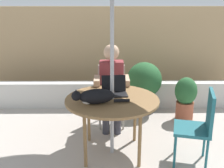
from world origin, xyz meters
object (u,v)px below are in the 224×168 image
at_px(chair_occupied, 111,90).
at_px(laptop, 114,89).
at_px(person_seated, 111,82).
at_px(potted_plant_near_fence, 144,84).
at_px(potted_plant_by_chair, 186,97).
at_px(patio_table, 112,103).
at_px(cat, 95,97).
at_px(chair_empty, 200,123).

xyz_separation_m(chair_occupied, laptop, (0.03, -0.70, 0.26)).
height_order(person_seated, potted_plant_near_fence, person_seated).
bearing_deg(potted_plant_by_chair, laptop, -144.47).
relative_size(chair_occupied, laptop, 2.71).
distance_m(potted_plant_near_fence, potted_plant_by_chair, 0.70).
bearing_deg(laptop, patio_table, -98.37).
distance_m(cat, potted_plant_by_chair, 1.82).
relative_size(person_seated, laptop, 3.75).
distance_m(patio_table, potted_plant_by_chair, 1.54).
relative_size(chair_empty, potted_plant_by_chair, 1.29).
bearing_deg(laptop, chair_empty, -24.11).
bearing_deg(cat, patio_table, 37.76).
relative_size(person_seated, potted_plant_near_fence, 1.45).
relative_size(laptop, cat, 0.50).
xyz_separation_m(chair_occupied, chair_empty, (0.99, -1.13, 0.00)).
bearing_deg(laptop, person_seated, 92.90).
height_order(chair_empty, person_seated, person_seated).
relative_size(person_seated, cat, 1.87).
distance_m(cat, potted_plant_near_fence, 1.67).
distance_m(person_seated, potted_plant_near_fence, 0.82).
xyz_separation_m(laptop, potted_plant_near_fence, (0.51, 1.12, -0.30)).
bearing_deg(potted_plant_by_chair, chair_empty, -97.50).
distance_m(patio_table, chair_empty, 1.03).
distance_m(patio_table, potted_plant_near_fence, 1.43).
height_order(laptop, potted_plant_near_fence, laptop).
xyz_separation_m(chair_occupied, potted_plant_near_fence, (0.54, 0.42, -0.04)).
bearing_deg(cat, laptop, 56.57).
relative_size(chair_empty, laptop, 2.71).
bearing_deg(chair_occupied, laptop, -87.75).
bearing_deg(cat, potted_plant_by_chair, 40.30).
xyz_separation_m(patio_table, potted_plant_near_fence, (0.54, 1.31, -0.19)).
xyz_separation_m(patio_table, laptop, (0.03, 0.19, 0.12)).
xyz_separation_m(chair_empty, laptop, (-0.96, 0.43, 0.26)).
bearing_deg(potted_plant_near_fence, patio_table, -112.46).
distance_m(patio_table, person_seated, 0.74).
height_order(chair_occupied, potted_plant_by_chair, chair_occupied).
bearing_deg(cat, person_seated, 77.46).
distance_m(chair_occupied, cat, 1.10).
distance_m(chair_occupied, laptop, 0.75).
bearing_deg(potted_plant_by_chair, chair_occupied, -175.23).
height_order(patio_table, cat, cat).
bearing_deg(chair_empty, cat, 175.77).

